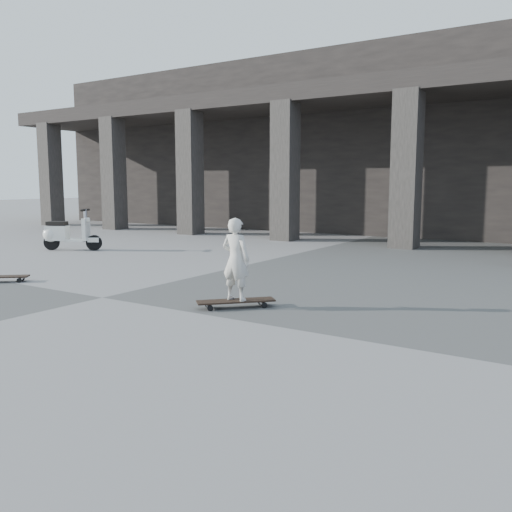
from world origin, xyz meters
The scene contains 6 objects.
ground centered at (0.00, 0.00, 0.00)m, with size 90.00×90.00×0.00m, color #484846.
colonnade centered at (0.00, 13.77, 3.03)m, with size 28.00×8.82×6.00m.
longboard centered at (2.02, 0.54, 0.08)m, with size 0.90×0.93×0.11m.
skateboard_spare centered at (-2.43, -0.05, 0.08)m, with size 0.80×0.73×0.10m.
child centered at (2.02, 0.54, 0.66)m, with size 0.41×0.27×1.11m, color beige.
scooter centered at (-5.27, 3.38, 0.41)m, with size 1.36×0.86×1.04m.
Camera 1 is at (6.14, -5.33, 1.67)m, focal length 38.00 mm.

